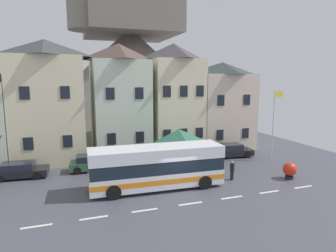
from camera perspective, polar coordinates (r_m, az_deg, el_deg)
name	(u,v)px	position (r m, az deg, el deg)	size (l,w,h in m)	color
ground_plane	(180,193)	(20.97, 2.31, -12.93)	(40.00, 60.00, 0.07)	#494955
townhouse_01	(48,102)	(29.76, -22.34, 4.31)	(6.39, 5.11, 11.43)	beige
townhouse_02	(120,100)	(30.64, -9.38, 4.93)	(5.42, 6.11, 11.38)	beige
townhouse_03	(173,98)	(32.08, 1.07, 5.42)	(5.29, 5.99, 11.60)	beige
townhouse_04	(222,106)	(34.22, 10.36, 3.93)	(6.29, 5.27, 9.73)	beige
hilltop_castle	(130,73)	(49.47, -7.30, 10.16)	(35.66, 35.66, 23.63)	slate
transit_bus	(157,167)	(21.32, -2.18, -8.04)	(9.69, 2.93, 3.08)	white
bus_shelter	(179,136)	(25.54, 2.07, -1.92)	(3.60, 3.60, 3.57)	#473D33
parked_car_00	(20,170)	(26.56, -26.80, -7.68)	(4.21, 2.17, 1.25)	black
parked_car_01	(230,151)	(30.58, 11.86, -4.71)	(4.64, 2.22, 1.34)	black
parked_car_02	(92,163)	(26.39, -14.52, -6.95)	(3.96, 2.07, 1.39)	#325A3B
pedestrian_00	(198,163)	(25.18, 5.83, -7.15)	(0.36, 0.35, 1.50)	#2D2D38
pedestrian_01	(223,162)	(25.75, 10.56, -6.93)	(0.28, 0.33, 1.50)	#38332D
pedestrian_02	(232,170)	(23.77, 12.34, -8.30)	(0.36, 0.35, 1.53)	black
pedestrian_03	(213,163)	(25.27, 8.68, -7.11)	(0.37, 0.31, 1.61)	#2D2D38
public_bench	(170,159)	(27.68, 0.32, -6.37)	(1.47, 0.48, 0.87)	#33473D
flagpole	(274,120)	(30.05, 19.91, 1.10)	(0.95, 0.10, 6.80)	silver
harbour_buoy	(290,170)	(25.40, 22.56, -7.86)	(1.07, 1.07, 1.32)	black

